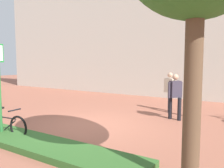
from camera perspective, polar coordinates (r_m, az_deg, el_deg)
The scene contains 7 objects.
ground_plane at distance 8.05m, azimuth -5.83°, elevation -10.14°, with size 60.00×60.00×0.00m, color #9E5B47.
building_facade at distance 15.07m, azimuth 13.41°, elevation 16.17°, with size 28.00×1.20×10.00m, color beige.
planter_strip at distance 6.67m, azimuth -20.64°, elevation -13.08°, with size 7.00×1.10×0.16m, color #336028.
bike_at_sign at distance 7.48m, azimuth -24.83°, elevation -9.08°, with size 1.68×0.42×0.86m.
bollard_steel at distance 9.54m, azimuth 19.25°, elevation -5.19°, with size 0.16×0.16×0.90m, color #ADADB2.
person_suited_navy at distance 8.90m, azimuth 15.39°, elevation -2.35°, with size 0.51×0.49×1.72m.
person_shirt_white at distance 10.25m, azimuth 14.16°, elevation -1.31°, with size 0.58×0.43×1.72m.
Camera 1 is at (4.76, -6.13, 2.16)m, focal length 36.81 mm.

